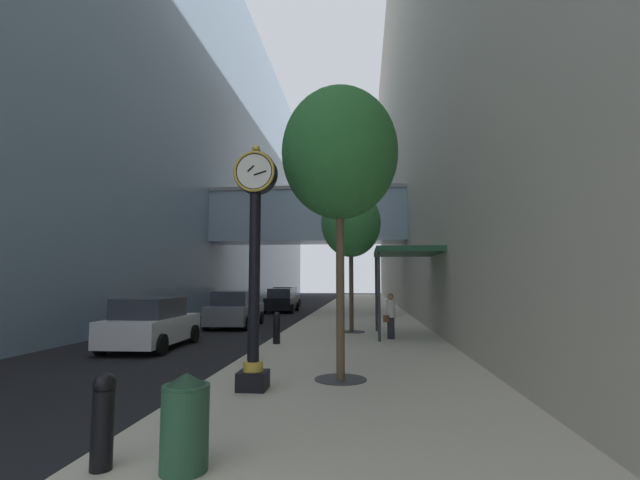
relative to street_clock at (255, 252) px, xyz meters
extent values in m
plane|color=black|center=(-1.21, 19.98, -2.77)|extent=(110.00, 110.00, 0.00)
cube|color=#BCB29E|center=(1.88, 22.98, -2.70)|extent=(6.19, 80.00, 0.14)
cube|color=#758EA8|center=(-12.62, 22.98, 10.73)|extent=(9.00, 80.00, 27.00)
cube|color=#849EB2|center=(-1.57, 21.39, 3.78)|extent=(13.70, 3.20, 3.39)
cube|color=gray|center=(-1.57, 21.39, 5.59)|extent=(13.70, 3.40, 0.24)
cube|color=#A89E89|center=(9.48, 22.98, 13.87)|extent=(9.00, 80.00, 33.29)
cube|color=black|center=(0.00, 0.01, -2.46)|extent=(0.55, 0.55, 0.35)
cylinder|color=gold|center=(0.00, 0.01, -2.19)|extent=(0.38, 0.38, 0.18)
cylinder|color=black|center=(0.00, 0.01, -0.47)|extent=(0.22, 0.22, 3.26)
cylinder|color=black|center=(0.00, 0.01, 1.58)|extent=(0.84, 0.28, 0.84)
torus|color=gold|center=(0.00, -0.15, 1.58)|extent=(0.82, 0.05, 0.82)
cylinder|color=white|center=(0.00, -0.14, 1.58)|extent=(0.69, 0.01, 0.69)
cylinder|color=white|center=(0.00, 0.16, 1.58)|extent=(0.69, 0.01, 0.69)
sphere|color=gold|center=(0.00, 0.01, 2.07)|extent=(0.16, 0.16, 0.16)
cube|color=black|center=(-0.06, -0.15, 1.64)|extent=(0.14, 0.01, 0.14)
cube|color=black|center=(0.12, -0.15, 1.54)|extent=(0.26, 0.01, 0.10)
cylinder|color=black|center=(-0.77, -3.66, -2.20)|extent=(0.24, 0.24, 0.86)
sphere|color=black|center=(-0.77, -3.66, -1.71)|extent=(0.25, 0.25, 0.25)
cylinder|color=black|center=(-0.77, 2.91, -2.20)|extent=(0.24, 0.24, 0.86)
sphere|color=black|center=(-0.77, 2.91, -1.71)|extent=(0.25, 0.25, 0.25)
cylinder|color=black|center=(-0.77, 6.20, -2.20)|extent=(0.24, 0.24, 0.86)
sphere|color=black|center=(-0.77, 6.20, -1.71)|extent=(0.25, 0.25, 0.25)
cylinder|color=#333335|center=(1.62, 1.04, -2.62)|extent=(1.10, 1.10, 0.02)
cylinder|color=brown|center=(1.62, 1.04, -0.67)|extent=(0.18, 0.18, 3.92)
ellipsoid|color=#2D7033|center=(1.62, 1.04, 2.25)|extent=(2.55, 2.55, 2.94)
cylinder|color=#333335|center=(1.62, 9.87, -2.62)|extent=(1.10, 1.10, 0.02)
cylinder|color=#4C3D2D|center=(1.62, 9.87, -0.85)|extent=(0.18, 0.18, 3.57)
ellipsoid|color=#387F3D|center=(1.62, 9.87, 1.87)|extent=(2.48, 2.48, 2.86)
cylinder|color=#234C33|center=(0.15, -3.61, -2.17)|extent=(0.52, 0.52, 0.92)
cone|color=#183523|center=(0.15, -3.61, -1.66)|extent=(0.53, 0.53, 0.16)
cylinder|color=#23232D|center=(3.09, 7.80, -2.25)|extent=(0.37, 0.37, 0.77)
cylinder|color=silver|center=(3.09, 7.80, -1.55)|extent=(0.48, 0.48, 0.62)
sphere|color=#9E7556|center=(3.09, 7.80, -1.12)|extent=(0.24, 0.24, 0.24)
cube|color=brown|center=(2.93, 7.65, -1.90)|extent=(0.22, 0.23, 0.24)
cube|color=#235138|center=(3.78, 8.68, 0.57)|extent=(2.40, 3.60, 0.20)
cylinder|color=#333338|center=(2.66, 7.08, -1.03)|extent=(0.10, 0.10, 3.20)
cylinder|color=#333338|center=(2.66, 10.28, -1.03)|extent=(0.10, 0.10, 3.20)
cube|color=silver|center=(-4.86, 5.71, -2.15)|extent=(1.96, 4.08, 0.80)
cube|color=#282D38|center=(-4.86, 5.51, -1.44)|extent=(1.69, 2.30, 0.66)
cylinder|color=black|center=(-5.83, 7.05, -2.45)|extent=(0.24, 0.65, 0.64)
cylinder|color=black|center=(-3.97, 7.10, -2.45)|extent=(0.24, 0.65, 0.64)
cylinder|color=black|center=(-5.75, 4.31, -2.45)|extent=(0.24, 0.65, 0.64)
cylinder|color=black|center=(-3.90, 4.36, -2.45)|extent=(0.24, 0.65, 0.64)
cube|color=slate|center=(-4.08, 12.73, -2.13)|extent=(2.01, 4.64, 0.84)
cube|color=#282D38|center=(-4.08, 12.50, -1.38)|extent=(1.72, 2.62, 0.69)
cylinder|color=black|center=(-5.07, 14.26, -2.45)|extent=(0.24, 0.65, 0.64)
cylinder|color=black|center=(-3.20, 14.32, -2.45)|extent=(0.24, 0.65, 0.64)
cylinder|color=black|center=(-4.97, 11.14, -2.45)|extent=(0.24, 0.65, 0.64)
cylinder|color=black|center=(-3.10, 11.20, -2.45)|extent=(0.24, 0.65, 0.64)
cube|color=navy|center=(-4.50, 29.00, -2.13)|extent=(1.86, 4.52, 0.84)
cube|color=#282D38|center=(-4.50, 28.77, -1.39)|extent=(1.62, 2.54, 0.69)
cylinder|color=black|center=(-5.37, 30.54, -2.45)|extent=(0.23, 0.64, 0.64)
cylinder|color=black|center=(-3.58, 30.51, -2.45)|extent=(0.23, 0.64, 0.64)
cylinder|color=black|center=(-5.42, 27.49, -2.45)|extent=(0.23, 0.64, 0.64)
cylinder|color=black|center=(-3.63, 27.46, -2.45)|extent=(0.23, 0.64, 0.64)
cube|color=black|center=(-3.75, 23.22, -2.14)|extent=(1.87, 4.08, 0.82)
cube|color=#282D38|center=(-3.75, 23.02, -1.41)|extent=(1.64, 2.29, 0.67)
cylinder|color=black|center=(-4.69, 24.60, -2.45)|extent=(0.22, 0.64, 0.64)
cylinder|color=black|center=(-2.83, 24.61, -2.45)|extent=(0.22, 0.64, 0.64)
cylinder|color=black|center=(-4.67, 21.83, -2.45)|extent=(0.22, 0.64, 0.64)
cylinder|color=black|center=(-2.82, 21.84, -2.45)|extent=(0.22, 0.64, 0.64)
camera|label=1|loc=(2.12, -8.44, -0.57)|focal=24.73mm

